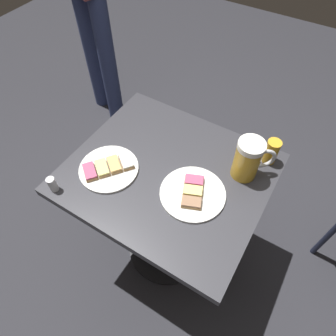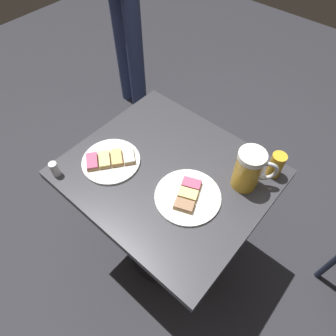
# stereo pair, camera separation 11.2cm
# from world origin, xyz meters

# --- Properties ---
(ground_plane) EXTENTS (6.00, 6.00, 0.00)m
(ground_plane) POSITION_xyz_m (0.00, 0.00, 0.00)
(ground_plane) COLOR #28282D
(cafe_table) EXTENTS (0.65, 0.74, 0.70)m
(cafe_table) POSITION_xyz_m (0.00, 0.00, 0.54)
(cafe_table) COLOR black
(cafe_table) RESTS_ON ground_plane
(plate_near) EXTENTS (0.24, 0.24, 0.03)m
(plate_near) POSITION_xyz_m (-0.04, -0.13, 0.71)
(plate_near) COLOR white
(plate_near) RESTS_ON cafe_table
(plate_far) EXTENTS (0.23, 0.23, 0.03)m
(plate_far) POSITION_xyz_m (-0.11, 0.20, 0.71)
(plate_far) COLOR white
(plate_far) RESTS_ON cafe_table
(beer_mug) EXTENTS (0.12, 0.14, 0.17)m
(beer_mug) POSITION_xyz_m (0.14, -0.25, 0.78)
(beer_mug) COLOR gold
(beer_mug) RESTS_ON cafe_table
(beer_glass_small) EXTENTS (0.05, 0.05, 0.10)m
(beer_glass_small) POSITION_xyz_m (0.25, -0.31, 0.75)
(beer_glass_small) COLOR gold
(beer_glass_small) RESTS_ON cafe_table
(salt_shaker) EXTENTS (0.03, 0.03, 0.06)m
(salt_shaker) POSITION_xyz_m (-0.28, 0.31, 0.73)
(salt_shaker) COLOR silver
(salt_shaker) RESTS_ON cafe_table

